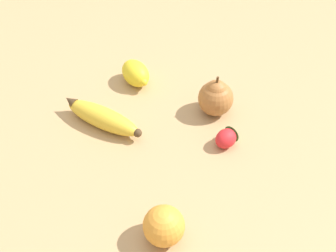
# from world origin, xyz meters

# --- Properties ---
(ground_plane) EXTENTS (3.00, 3.00, 0.00)m
(ground_plane) POSITION_xyz_m (0.00, 0.00, 0.00)
(ground_plane) COLOR tan
(banana) EXTENTS (0.18, 0.10, 0.04)m
(banana) POSITION_xyz_m (0.09, 0.12, 0.02)
(banana) COLOR gold
(banana) RESTS_ON ground_plane
(orange) EXTENTS (0.07, 0.07, 0.07)m
(orange) POSITION_xyz_m (-0.19, 0.19, 0.03)
(orange) COLOR orange
(orange) RESTS_ON ground_plane
(pear) EXTENTS (0.07, 0.07, 0.09)m
(pear) POSITION_xyz_m (-0.02, -0.08, 0.04)
(pear) COLOR #A36633
(pear) RESTS_ON ground_plane
(strawberry) EXTENTS (0.04, 0.05, 0.04)m
(strawberry) POSITION_xyz_m (-0.10, -0.04, 0.02)
(strawberry) COLOR red
(strawberry) RESTS_ON ground_plane
(lemon) EXTENTS (0.09, 0.06, 0.05)m
(lemon) POSITION_xyz_m (0.16, -0.01, 0.03)
(lemon) COLOR yellow
(lemon) RESTS_ON ground_plane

